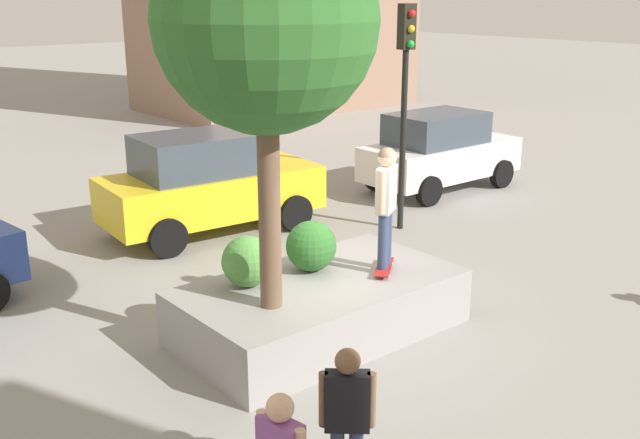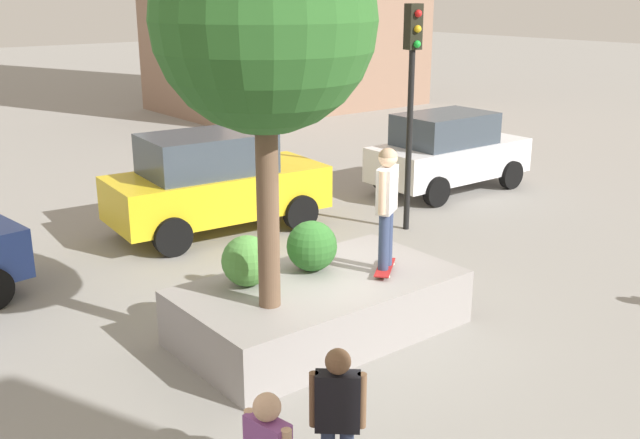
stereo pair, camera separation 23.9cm
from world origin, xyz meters
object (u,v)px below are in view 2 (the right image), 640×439
Objects in this scene: skateboarder at (387,200)px; passerby_with_bag at (338,414)px; police_car at (448,151)px; traffic_light_corner at (412,79)px; plaza_tree at (264,22)px; planter_ledge at (320,307)px; skateboard at (385,268)px; taxi_cab at (215,182)px.

passerby_with_bag is (-3.06, -2.62, -0.97)m from skateboarder.
traffic_light_corner reaches higher than police_car.
plaza_tree is at bearing 178.49° from skateboarder.
planter_ledge is 1.10m from skateboard.
skateboard is 0.17× the size of traffic_light_corner.
police_car is at bearing 37.35° from passerby_with_bag.
taxi_cab is 1.00× the size of traffic_light_corner.
police_car reaches higher than skateboard.
skateboard is 5.31m from taxi_cab.
traffic_light_corner is at bearing 41.04° from skateboard.
traffic_light_corner is at bearing -36.76° from taxi_cab.
police_car is 0.92× the size of traffic_light_corner.
skateboarder is 4.14m from passerby_with_bag.
planter_ledge is at bearing -149.71° from police_car.
plaza_tree reaches higher than taxi_cab.
skateboard is at bearing -138.96° from traffic_light_corner.
passerby_with_bag is at bearing -139.44° from skateboarder.
planter_ledge is 5.20m from taxi_cab.
skateboard is at bearing -17.21° from planter_ledge.
planter_ledge is 5.26× the size of skateboard.
skateboard is at bearing 40.56° from passerby_with_bag.
planter_ledge is at bearing 54.29° from passerby_with_bag.
traffic_light_corner is at bearing -151.47° from police_car.
police_car is at bearing -6.68° from taxi_cab.
skateboarder is 4.68m from traffic_light_corner.
police_car reaches higher than passerby_with_bag.
skateboarder is 0.42× the size of police_car.
police_car is (6.08, -0.71, -0.06)m from taxi_cab.
skateboarder is at bearing 0.00° from skateboard.
planter_ledge is 0.89× the size of traffic_light_corner.
skateboard is 1.02m from skateboarder.
planter_ledge is 0.96× the size of police_car.
police_car is 3.96m from traffic_light_corner.
taxi_cab is (0.31, 5.30, 0.17)m from skateboard.
traffic_light_corner is (-2.97, -1.61, 2.08)m from police_car.
traffic_light_corner is (3.42, 2.98, 2.19)m from skateboard.
skateboard is at bearing -1.51° from plaza_tree.
police_car reaches higher than planter_ledge.
skateboard is 7.87m from police_car.
passerby_with_bag is at bearing -125.71° from planter_ledge.
passerby_with_bag is (-2.09, -2.91, 0.51)m from planter_ledge.
skateboard is 4.02m from passerby_with_bag.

